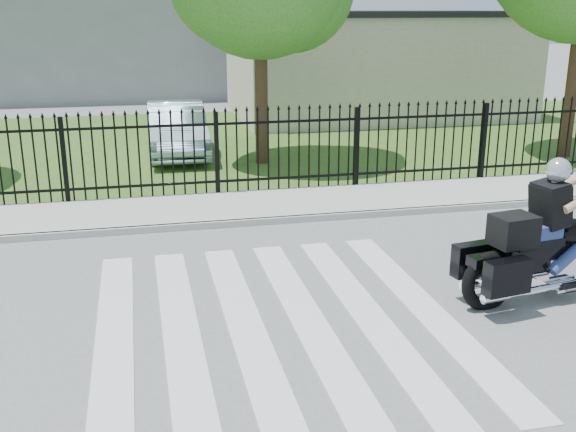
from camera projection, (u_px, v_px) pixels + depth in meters
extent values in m
plane|color=slate|center=(277.00, 323.00, 8.51)|extent=(120.00, 120.00, 0.00)
cube|color=#ADAAA3|center=(224.00, 208.00, 13.15)|extent=(40.00, 2.00, 0.12)
cube|color=#ADAAA3|center=(232.00, 223.00, 12.22)|extent=(40.00, 0.12, 0.12)
cube|color=#31521C|center=(193.00, 143.00, 19.68)|extent=(40.00, 12.00, 0.02)
cube|color=black|center=(218.00, 181.00, 13.99)|extent=(26.00, 0.04, 0.05)
cube|color=black|center=(216.00, 124.00, 13.64)|extent=(26.00, 0.04, 0.05)
cylinder|color=#382316|center=(261.00, 81.00, 16.59)|extent=(0.32, 0.32, 4.16)
cylinder|color=#382316|center=(575.00, 65.00, 17.25)|extent=(0.32, 0.32, 4.80)
cube|color=beige|center=(375.00, 67.00, 24.37)|extent=(10.00, 6.00, 3.50)
cube|color=black|center=(377.00, 14.00, 23.82)|extent=(10.20, 6.20, 0.20)
torus|color=black|center=(489.00, 281.00, 8.83)|extent=(0.84, 0.30, 0.83)
cube|color=black|center=(546.00, 255.00, 9.08)|extent=(1.50, 0.50, 0.34)
ellipsoid|color=black|center=(574.00, 232.00, 9.16)|extent=(0.76, 0.56, 0.37)
cube|color=black|center=(534.00, 242.00, 8.93)|extent=(0.78, 0.47, 0.11)
cube|color=silver|center=(554.00, 266.00, 9.20)|extent=(0.50, 0.41, 0.34)
cube|color=black|center=(513.00, 230.00, 8.75)|extent=(0.60, 0.51, 0.41)
cube|color=navy|center=(543.00, 231.00, 8.94)|extent=(0.43, 0.40, 0.20)
sphere|color=#B6B7BE|center=(558.00, 170.00, 8.75)|extent=(0.33, 0.33, 0.33)
imported|color=#94ADBB|center=(176.00, 129.00, 17.91)|extent=(1.51, 4.23, 1.39)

